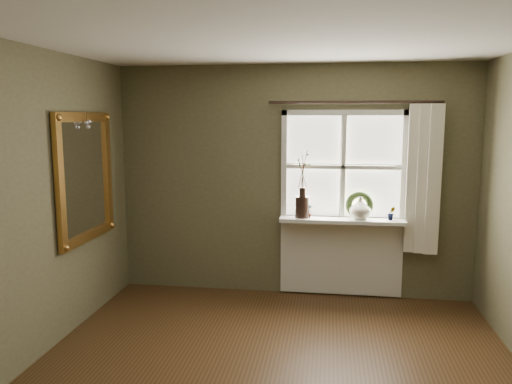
{
  "coord_description": "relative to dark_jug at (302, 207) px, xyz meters",
  "views": [
    {
      "loc": [
        0.4,
        -3.32,
        2.03
      ],
      "look_at": [
        -0.32,
        1.55,
        1.28
      ],
      "focal_mm": 35.0,
      "sensor_mm": 36.0,
      "label": 1
    }
  ],
  "objects": [
    {
      "name": "potted_plant_left",
      "position": [
        0.07,
        0.0,
        -0.04
      ],
      "size": [
        0.09,
        0.08,
        0.15
      ],
      "primitive_type": "imported",
      "rotation": [
        0.0,
        0.0,
        -0.43
      ],
      "color": "#2E421D",
      "rests_on": "window_sill"
    },
    {
      "name": "curtain_rod",
      "position": [
        0.53,
        0.05,
        1.14
      ],
      "size": [
        1.84,
        0.03,
        0.03
      ],
      "primitive_type": "cylinder",
      "rotation": [
        0.0,
        1.57,
        0.0
      ],
      "color": "black",
      "rests_on": "wall_back"
    },
    {
      "name": "potted_plant_right",
      "position": [
        0.96,
        0.0,
        -0.04
      ],
      "size": [
        0.09,
        0.07,
        0.15
      ],
      "primitive_type": "imported",
      "rotation": [
        0.0,
        0.0,
        0.05
      ],
      "color": "#2E421D",
      "rests_on": "window_sill"
    },
    {
      "name": "gilt_mirror",
      "position": [
        -2.08,
        -0.89,
        0.4
      ],
      "size": [
        0.1,
        1.06,
        1.26
      ],
      "color": "white",
      "rests_on": "wall_left"
    },
    {
      "name": "window_apron",
      "position": [
        0.43,
        0.11,
        -0.58
      ],
      "size": [
        1.36,
        0.04,
        0.88
      ],
      "primitive_type": "cube",
      "color": "silver",
      "rests_on": "ground"
    },
    {
      "name": "wreath",
      "position": [
        0.62,
        0.04,
        -0.0
      ],
      "size": [
        0.31,
        0.14,
        0.31
      ],
      "primitive_type": "torus",
      "rotation": [
        1.36,
        0.0,
        -0.03
      ],
      "color": "#2E421D",
      "rests_on": "window_sill"
    },
    {
      "name": "wall_back",
      "position": [
        -0.12,
        0.18,
        0.26
      ],
      "size": [
        4.0,
        0.1,
        2.6
      ],
      "primitive_type": "cube",
      "color": "brown",
      "rests_on": "ground"
    },
    {
      "name": "dark_jug",
      "position": [
        0.0,
        0.0,
        0.0
      ],
      "size": [
        0.21,
        0.21,
        0.24
      ],
      "primitive_type": "cylinder",
      "rotation": [
        0.0,
        0.0,
        -0.38
      ],
      "color": "black",
      "rests_on": "window_sill"
    },
    {
      "name": "cream_vase",
      "position": [
        0.63,
        0.0,
        0.0
      ],
      "size": [
        0.3,
        0.3,
        0.24
      ],
      "primitive_type": "imported",
      "rotation": [
        0.0,
        0.0,
        0.37
      ],
      "color": "silver",
      "rests_on": "window_sill"
    },
    {
      "name": "ceiling",
      "position": [
        -0.12,
        -2.12,
        1.56
      ],
      "size": [
        4.5,
        4.5,
        0.0
      ],
      "primitive_type": "plane",
      "color": "silver",
      "rests_on": "ground"
    },
    {
      "name": "window_frame",
      "position": [
        0.43,
        0.11,
        0.44
      ],
      "size": [
        1.36,
        0.06,
        1.24
      ],
      "color": "silver",
      "rests_on": "wall_back"
    },
    {
      "name": "window_sill",
      "position": [
        0.43,
        0.0,
        -0.14
      ],
      "size": [
        1.36,
        0.26,
        0.04
      ],
      "primitive_type": "cube",
      "color": "silver",
      "rests_on": "wall_back"
    },
    {
      "name": "curtain",
      "position": [
        1.27,
        0.01,
        0.33
      ],
      "size": [
        0.36,
        0.12,
        1.59
      ],
      "primitive_type": "cube",
      "color": "beige",
      "rests_on": "wall_back"
    }
  ]
}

